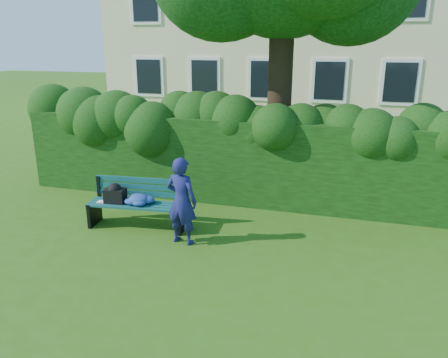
% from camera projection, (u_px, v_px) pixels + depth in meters
% --- Properties ---
extents(ground, '(80.00, 80.00, 0.00)m').
position_uv_depth(ground, '(214.00, 240.00, 7.65)').
color(ground, '#315B10').
rests_on(ground, ground).
extents(hedge, '(10.00, 1.00, 1.80)m').
position_uv_depth(hedge, '(245.00, 160.00, 9.39)').
color(hedge, black).
rests_on(hedge, ground).
extents(park_bench, '(1.88, 0.75, 0.89)m').
position_uv_depth(park_bench, '(134.00, 201.00, 8.10)').
color(park_bench, '#0D4442').
rests_on(park_bench, ground).
extents(man_reading, '(0.60, 0.44, 1.52)m').
position_uv_depth(man_reading, '(182.00, 201.00, 7.35)').
color(man_reading, navy).
rests_on(man_reading, ground).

